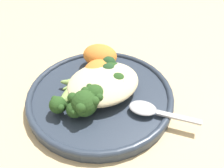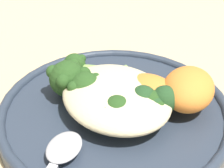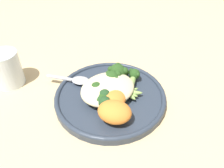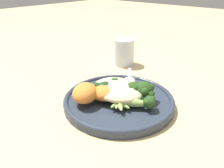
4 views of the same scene
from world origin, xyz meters
TOP-DOWN VIEW (x-y plane):
  - ground_plane at (0.00, 0.00)m, footprint 4.00×4.00m
  - plate at (-0.01, -0.02)m, footprint 0.27×0.27m
  - quinoa_mound at (-0.02, -0.01)m, footprint 0.13×0.11m
  - broccoli_stalk_0 at (0.05, -0.03)m, footprint 0.10×0.07m
  - broccoli_stalk_1 at (0.04, -0.00)m, footprint 0.06×0.08m
  - broccoli_stalk_2 at (0.03, 0.01)m, footprint 0.06×0.10m
  - broccoli_stalk_3 at (0.01, -0.00)m, footprint 0.04×0.10m
  - broccoli_stalk_4 at (-0.01, -0.00)m, footprint 0.07×0.10m
  - broccoli_stalk_5 at (-0.02, -0.01)m, footprint 0.10×0.10m
  - broccoli_stalk_6 at (-0.02, -0.03)m, footprint 0.08×0.06m
  - broccoli_stalk_7 at (-0.04, -0.04)m, footprint 0.11×0.04m
  - sweet_potato_chunk_0 at (-0.03, -0.05)m, footprint 0.08×0.07m
  - sweet_potato_chunk_1 at (-0.06, -0.08)m, footprint 0.09×0.09m
  - sweet_potato_chunk_2 at (-0.06, -0.09)m, footprint 0.05×0.06m
  - kale_tuft at (-0.05, -0.04)m, footprint 0.05×0.05m
  - spoon at (-0.05, 0.07)m, footprint 0.09×0.11m
  - water_glass at (-0.17, 0.21)m, footprint 0.07×0.07m

SIDE VIEW (x-z plane):
  - ground_plane at x=0.00m, z-range 0.00..0.00m
  - plate at x=-0.01m, z-range 0.00..0.02m
  - spoon at x=-0.05m, z-range 0.02..0.03m
  - broccoli_stalk_4 at x=-0.01m, z-range 0.02..0.05m
  - broccoli_stalk_1 at x=0.04m, z-range 0.02..0.05m
  - broccoli_stalk_0 at x=0.05m, z-range 0.02..0.05m
  - broccoli_stalk_6 at x=-0.02m, z-range 0.02..0.05m
  - broccoli_stalk_7 at x=-0.04m, z-range 0.02..0.05m
  - broccoli_stalk_5 at x=-0.02m, z-range 0.02..0.05m
  - sweet_potato_chunk_0 at x=-0.03m, z-range 0.02..0.05m
  - quinoa_mound at x=-0.02m, z-range 0.02..0.06m
  - broccoli_stalk_3 at x=0.01m, z-range 0.02..0.06m
  - kale_tuft at x=-0.05m, z-range 0.02..0.06m
  - sweet_potato_chunk_2 at x=-0.06m, z-range 0.02..0.06m
  - broccoli_stalk_2 at x=0.03m, z-range 0.02..0.06m
  - sweet_potato_chunk_1 at x=-0.06m, z-range 0.02..0.06m
  - water_glass at x=-0.17m, z-range 0.00..0.09m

